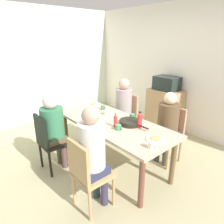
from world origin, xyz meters
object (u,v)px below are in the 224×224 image
object	(u,v)px
person_3	(168,122)
serving_pan	(130,122)
chair_0	(49,140)
chair_2	(87,172)
person_1	(123,105)
chair_3	(170,131)
bottle_1	(140,120)
cup_4	(118,127)
bottle_0	(115,121)
bowl_0	(97,121)
cup_0	(152,145)
person_2	(93,150)
plate_1	(92,115)
cup_2	(103,107)
plate_2	(156,139)
cup_1	(132,117)
microwave	(167,83)
person_0	(53,125)
chair_1	(126,115)
side_cabinet	(164,110)
dining_table	(112,127)
plate_0	(94,104)
cup_3	(107,112)

from	to	relation	value
person_3	serving_pan	size ratio (longest dim) A/B	2.36
chair_0	chair_2	size ratio (longest dim) A/B	1.00
chair_0	person_1	xyz separation A→B (m)	(-0.00, 1.50, 0.23)
chair_3	bottle_1	world-z (taller)	bottle_1
cup_4	bottle_0	xyz separation A→B (m)	(-0.10, 0.04, 0.06)
serving_pan	cup_4	bearing A→B (deg)	-84.03
chair_3	bowl_0	bearing A→B (deg)	-120.20
cup_0	chair_2	bearing A→B (deg)	-122.06
person_2	bottle_0	xyz separation A→B (m)	(-0.32, 0.62, 0.09)
chair_0	serving_pan	bearing A→B (deg)	51.04
plate_1	cup_2	bearing A→B (deg)	110.51
person_1	plate_2	size ratio (longest dim) A/B	4.96
cup_0	cup_1	xyz separation A→B (m)	(-0.74, 0.45, 0.00)
person_1	bottle_1	xyz separation A→B (m)	(0.91, -0.55, 0.12)
cup_0	microwave	bearing A→B (deg)	121.40
person_0	chair_1	xyz separation A→B (m)	(0.00, 1.50, -0.21)
cup_2	cup_4	distance (m)	0.86
chair_1	serving_pan	xyz separation A→B (m)	(0.75, -0.67, 0.26)
person_2	side_cabinet	distance (m)	2.56
person_0	cup_2	xyz separation A→B (m)	(-0.01, 0.94, 0.06)
chair_1	plate_1	world-z (taller)	chair_1
bowl_0	cup_4	size ratio (longest dim) A/B	1.53
person_3	cup_0	size ratio (longest dim) A/B	10.44
chair_3	person_1	bearing A→B (deg)	-174.82
microwave	cup_0	bearing A→B (deg)	-58.60
chair_3	serving_pan	xyz separation A→B (m)	(-0.24, -0.67, 0.26)
serving_pan	cup_1	size ratio (longest dim) A/B	4.31
dining_table	plate_0	bearing A→B (deg)	162.82
cup_3	bottle_1	xyz separation A→B (m)	(0.67, 0.04, 0.07)
cup_4	person_1	bearing A→B (deg)	132.98
person_1	serving_pan	bearing A→B (deg)	-37.57
cup_4	side_cabinet	world-z (taller)	side_cabinet
person_0	person_2	xyz separation A→B (m)	(0.99, 0.00, 0.03)
bowl_0	plate_0	bearing A→B (deg)	147.85
cup_0	microwave	world-z (taller)	microwave
plate_0	cup_2	distance (m)	0.32
chair_3	cup_3	distance (m)	1.06
person_3	cup_0	distance (m)	0.97
person_0	person_1	distance (m)	1.41
chair_3	cup_3	world-z (taller)	chair_3
bowl_0	cup_0	world-z (taller)	cup_0
person_0	plate_2	bearing A→B (deg)	29.75
person_1	cup_3	size ratio (longest dim) A/B	10.39
chair_2	cup_4	distance (m)	0.75
chair_0	person_2	size ratio (longest dim) A/B	0.71
dining_table	plate_2	world-z (taller)	plate_2
serving_pan	cup_4	distance (m)	0.26
cup_1	side_cabinet	xyz separation A→B (m)	(-0.41, 1.44, -0.34)
person_2	cup_2	bearing A→B (deg)	136.89
cup_0	cup_3	distance (m)	1.19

